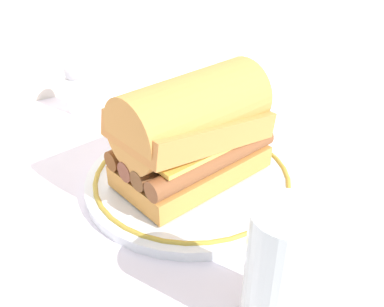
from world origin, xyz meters
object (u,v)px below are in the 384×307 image
(drinking_glass, at_px, (280,278))
(plate, at_px, (192,179))
(salt_shaker, at_px, (77,88))
(sausage_sandwich, at_px, (192,130))

(drinking_glass, bearing_deg, plate, 79.25)
(drinking_glass, distance_m, salt_shaker, 0.47)
(salt_shaker, bearing_deg, plate, -78.66)
(plate, height_order, sausage_sandwich, sausage_sandwich)
(plate, xyz_separation_m, salt_shaker, (-0.05, 0.27, 0.03))
(plate, bearing_deg, drinking_glass, -100.75)
(sausage_sandwich, distance_m, salt_shaker, 0.27)
(salt_shaker, bearing_deg, sausage_sandwich, -78.66)
(sausage_sandwich, height_order, salt_shaker, sausage_sandwich)
(plate, bearing_deg, sausage_sandwich, -26.57)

